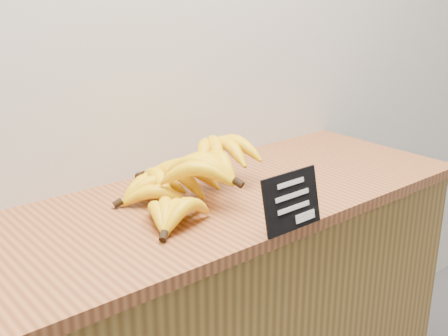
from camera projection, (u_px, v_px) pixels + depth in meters
counter_top at (212, 202)px, 1.43m from camera, size 1.44×0.54×0.03m
chalkboard_sign at (292, 201)px, 1.23m from camera, size 0.16×0.03×0.13m
banana_pile at (190, 176)px, 1.40m from camera, size 0.49×0.34×0.12m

